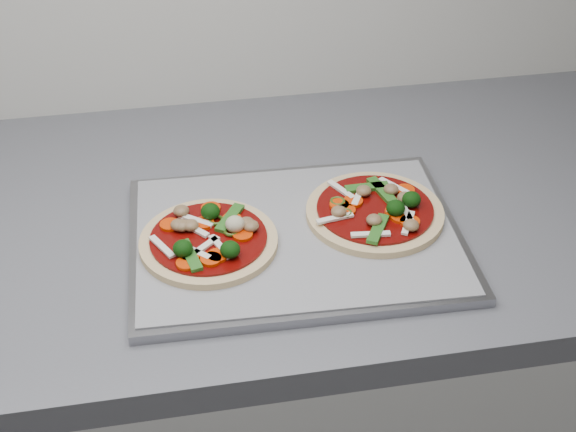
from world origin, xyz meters
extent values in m
cube|color=slate|center=(0.00, 1.30, 0.88)|extent=(3.60, 0.60, 0.04)
cube|color=gray|center=(0.31, 1.22, 0.91)|extent=(0.42, 0.31, 0.01)
cube|color=gray|center=(0.31, 1.22, 0.91)|extent=(0.40, 0.30, 0.00)
cylinder|color=tan|center=(0.20, 1.21, 0.92)|extent=(0.18, 0.18, 0.01)
cylinder|color=#680B08|center=(0.20, 1.21, 0.93)|extent=(0.15, 0.15, 0.00)
torus|color=#314711|center=(0.23, 1.21, 0.93)|extent=(0.03, 0.03, 0.00)
ellipsoid|color=olive|center=(0.17, 1.23, 0.93)|extent=(0.03, 0.03, 0.01)
ellipsoid|color=olive|center=(0.17, 1.26, 0.93)|extent=(0.03, 0.03, 0.01)
cube|color=white|center=(0.19, 1.19, 0.93)|extent=(0.04, 0.04, 0.00)
cube|color=white|center=(0.18, 1.24, 0.93)|extent=(0.04, 0.04, 0.00)
cylinder|color=#E43B02|center=(0.17, 1.16, 0.93)|extent=(0.04, 0.04, 0.00)
cube|color=white|center=(0.14, 1.20, 0.93)|extent=(0.03, 0.05, 0.00)
torus|color=#314711|center=(0.21, 1.24, 0.93)|extent=(0.02, 0.02, 0.00)
cylinder|color=#E43B02|center=(0.20, 1.17, 0.93)|extent=(0.04, 0.04, 0.00)
cylinder|color=#E43B02|center=(0.15, 1.24, 0.93)|extent=(0.03, 0.03, 0.00)
torus|color=#314711|center=(0.17, 1.23, 0.93)|extent=(0.02, 0.02, 0.00)
ellipsoid|color=olive|center=(0.18, 1.23, 0.93)|extent=(0.02, 0.02, 0.01)
cylinder|color=#E43B02|center=(0.20, 1.17, 0.93)|extent=(0.03, 0.03, 0.00)
ellipsoid|color=olive|center=(0.16, 1.23, 0.93)|extent=(0.03, 0.03, 0.01)
cylinder|color=#E43B02|center=(0.17, 1.18, 0.93)|extent=(0.03, 0.03, 0.00)
cube|color=white|center=(0.18, 1.18, 0.93)|extent=(0.04, 0.04, 0.00)
cube|color=#346D24|center=(0.23, 1.24, 0.93)|extent=(0.04, 0.06, 0.00)
ellipsoid|color=olive|center=(0.25, 1.21, 0.93)|extent=(0.02, 0.02, 0.01)
cylinder|color=#E43B02|center=(0.24, 1.21, 0.93)|extent=(0.03, 0.03, 0.00)
ellipsoid|color=olive|center=(0.24, 1.22, 0.93)|extent=(0.03, 0.03, 0.01)
cube|color=white|center=(0.18, 1.23, 0.93)|extent=(0.04, 0.04, 0.00)
ellipsoid|color=#11350A|center=(0.20, 1.25, 0.94)|extent=(0.03, 0.03, 0.02)
cube|color=#346D24|center=(0.17, 1.18, 0.93)|extent=(0.03, 0.06, 0.00)
cylinder|color=#E43B02|center=(0.23, 1.24, 0.93)|extent=(0.04, 0.04, 0.00)
cylinder|color=#E43B02|center=(0.19, 1.24, 0.93)|extent=(0.04, 0.04, 0.00)
ellipsoid|color=#11350A|center=(0.16, 1.18, 0.94)|extent=(0.03, 0.03, 0.02)
ellipsoid|color=#11350A|center=(0.22, 1.17, 0.94)|extent=(0.03, 0.03, 0.02)
cube|color=white|center=(0.21, 1.19, 0.93)|extent=(0.02, 0.05, 0.00)
cylinder|color=#E43B02|center=(0.21, 1.27, 0.93)|extent=(0.03, 0.03, 0.00)
ellipsoid|color=#BFB593|center=(0.23, 1.22, 0.94)|extent=(0.03, 0.03, 0.02)
cylinder|color=tan|center=(0.41, 1.23, 0.92)|extent=(0.23, 0.23, 0.01)
cylinder|color=#680B08|center=(0.41, 1.23, 0.93)|extent=(0.19, 0.19, 0.00)
ellipsoid|color=#11350A|center=(0.46, 1.23, 0.94)|extent=(0.03, 0.03, 0.02)
torus|color=#314711|center=(0.37, 1.23, 0.93)|extent=(0.03, 0.03, 0.00)
cube|color=white|center=(0.40, 1.26, 0.93)|extent=(0.03, 0.05, 0.00)
cube|color=white|center=(0.38, 1.28, 0.93)|extent=(0.03, 0.05, 0.00)
cube|color=white|center=(0.35, 1.22, 0.93)|extent=(0.05, 0.02, 0.00)
cube|color=#346D24|center=(0.40, 1.19, 0.93)|extent=(0.04, 0.06, 0.00)
cylinder|color=#E43B02|center=(0.44, 1.21, 0.93)|extent=(0.03, 0.03, 0.00)
cube|color=white|center=(0.39, 1.18, 0.93)|extent=(0.05, 0.01, 0.00)
cube|color=#346D24|center=(0.41, 1.28, 0.93)|extent=(0.06, 0.01, 0.00)
cylinder|color=#E43B02|center=(0.37, 1.23, 0.93)|extent=(0.03, 0.03, 0.00)
ellipsoid|color=olive|center=(0.44, 1.18, 0.93)|extent=(0.02, 0.02, 0.01)
ellipsoid|color=olive|center=(0.40, 1.20, 0.93)|extent=(0.03, 0.03, 0.01)
torus|color=#314711|center=(0.37, 1.25, 0.93)|extent=(0.02, 0.02, 0.00)
cylinder|color=#E43B02|center=(0.43, 1.22, 0.93)|extent=(0.03, 0.03, 0.00)
ellipsoid|color=olive|center=(0.45, 1.24, 0.93)|extent=(0.03, 0.03, 0.01)
cube|color=white|center=(0.44, 1.23, 0.93)|extent=(0.05, 0.03, 0.00)
cylinder|color=#E43B02|center=(0.46, 1.26, 0.93)|extent=(0.03, 0.03, 0.00)
cylinder|color=#E43B02|center=(0.44, 1.19, 0.93)|extent=(0.04, 0.04, 0.00)
cube|color=white|center=(0.45, 1.27, 0.93)|extent=(0.03, 0.04, 0.00)
ellipsoid|color=olive|center=(0.44, 1.26, 0.93)|extent=(0.03, 0.03, 0.01)
cylinder|color=#E43B02|center=(0.37, 1.24, 0.93)|extent=(0.03, 0.03, 0.00)
ellipsoid|color=#11350A|center=(0.43, 1.21, 0.94)|extent=(0.03, 0.03, 0.02)
ellipsoid|color=olive|center=(0.40, 1.26, 0.93)|extent=(0.03, 0.03, 0.01)
cylinder|color=#E43B02|center=(0.39, 1.25, 0.93)|extent=(0.03, 0.03, 0.00)
cube|color=white|center=(0.44, 1.19, 0.93)|extent=(0.03, 0.05, 0.00)
cube|color=white|center=(0.44, 1.22, 0.93)|extent=(0.01, 0.05, 0.00)
ellipsoid|color=olive|center=(0.36, 1.22, 0.93)|extent=(0.03, 0.03, 0.01)
cube|color=#346D24|center=(0.43, 1.27, 0.93)|extent=(0.03, 0.06, 0.00)
camera|label=1|loc=(0.16, 0.44, 1.52)|focal=50.00mm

